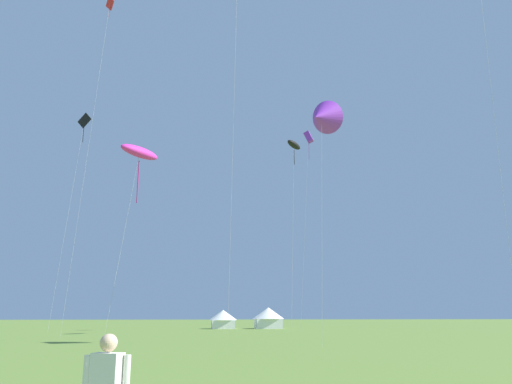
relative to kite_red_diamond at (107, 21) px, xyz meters
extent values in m
cube|color=red|center=(0.11, 0.09, 2.19)|extent=(1.08, 1.19, 1.51)
cylinder|color=maroon|center=(0.11, 0.09, 1.19)|extent=(0.05, 0.05, 1.20)
cylinder|color=#B2B2B7|center=(-0.74, -0.65, -14.83)|extent=(1.72, 1.50, 34.04)
cube|color=purple|center=(24.21, 13.01, -7.16)|extent=(1.46, 1.22, 1.63)
cylinder|color=#63238B|center=(24.21, 13.01, -8.87)|extent=(0.05, 0.05, 2.62)
cylinder|color=#B2B2B7|center=(23.30, 12.44, -19.51)|extent=(1.83, 1.14, 24.69)
cylinder|color=#B2B2B7|center=(12.67, -10.79, -14.08)|extent=(0.62, 1.19, 35.55)
ellipsoid|color=black|center=(20.06, 2.03, -12.17)|extent=(2.49, 3.00, 0.99)
cylinder|color=black|center=(20.06, 2.03, -13.55)|extent=(0.07, 0.07, 1.67)
cylinder|color=#B2B2B7|center=(19.57, 0.97, -22.01)|extent=(1.00, 2.13, 19.68)
cube|color=black|center=(-4.19, 11.48, -6.72)|extent=(1.91, 1.19, 2.18)
cylinder|color=black|center=(-4.19, 11.48, -8.40)|extent=(0.07, 0.07, 2.25)
cylinder|color=#B2B2B7|center=(-4.93, 10.56, -19.29)|extent=(1.51, 1.88, 25.13)
ellipsoid|color=#E02DA3|center=(5.38, -10.28, -17.58)|extent=(3.54, 3.73, 1.29)
cylinder|color=#9D2072|center=(5.38, -10.28, -19.96)|extent=(0.08, 0.08, 3.35)
cylinder|color=#B2B2B7|center=(4.61, -11.02, -24.72)|extent=(1.55, 1.51, 14.27)
cylinder|color=#B2B2B7|center=(31.33, -16.39, -15.23)|extent=(0.65, 0.54, 33.25)
cone|color=purple|center=(18.81, -14.92, -15.91)|extent=(3.67, 3.69, 3.00)
cylinder|color=#B2B2B7|center=(18.41, -15.58, -23.88)|extent=(0.83, 1.35, 15.94)
cube|color=white|center=(9.04, -41.69, -30.65)|extent=(0.42, 0.34, 0.60)
sphere|color=beige|center=(9.04, -41.69, -30.23)|extent=(0.22, 0.22, 0.22)
cylinder|color=white|center=(8.80, -41.69, -30.65)|extent=(0.09, 0.09, 0.55)
cylinder|color=white|center=(9.28, -41.69, -30.65)|extent=(0.09, 0.09, 0.55)
cube|color=white|center=(13.86, 24.27, -31.26)|extent=(3.16, 3.16, 1.19)
cone|color=white|center=(13.86, 24.27, -29.97)|extent=(3.96, 3.96, 1.38)
cube|color=white|center=(20.27, 24.27, -31.18)|extent=(3.61, 3.61, 1.35)
cone|color=white|center=(20.27, 24.27, -29.71)|extent=(4.51, 4.51, 1.58)
camera|label=1|loc=(10.12, -48.41, -29.89)|focal=35.28mm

